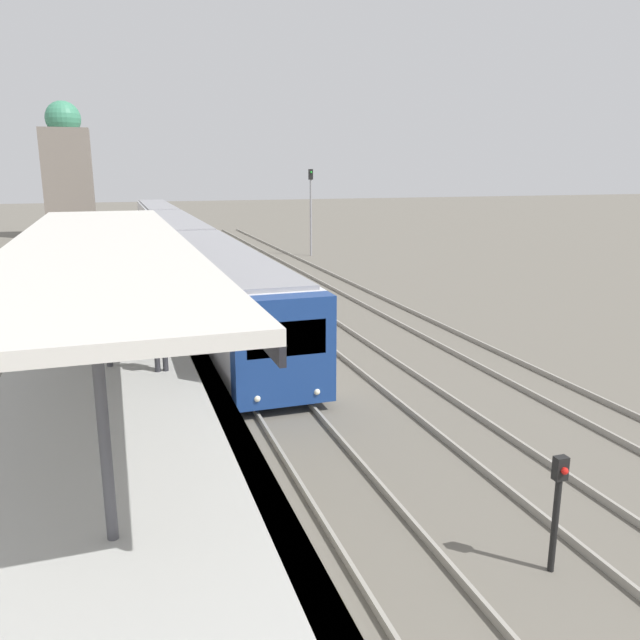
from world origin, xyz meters
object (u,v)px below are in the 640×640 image
object	(u,v)px
person_on_platform	(160,334)
signal_mast_far	(311,203)
train_near	(179,241)
signal_post_near	(557,502)

from	to	relation	value
person_on_platform	signal_mast_far	bearing A→B (deg)	64.72
train_near	signal_mast_far	bearing A→B (deg)	19.44
signal_post_near	signal_mast_far	distance (m)	35.70
train_near	signal_post_near	xyz separation A→B (m)	(2.17, -31.54, -0.55)
signal_post_near	signal_mast_far	size ratio (longest dim) A/B	0.32
person_on_platform	train_near	world-z (taller)	train_near
person_on_platform	signal_post_near	xyz separation A→B (m)	(4.99, -8.96, -0.70)
signal_mast_far	train_near	bearing A→B (deg)	-160.56
signal_post_near	train_near	bearing A→B (deg)	93.94
person_on_platform	train_near	xyz separation A→B (m)	(2.82, 22.58, -0.16)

